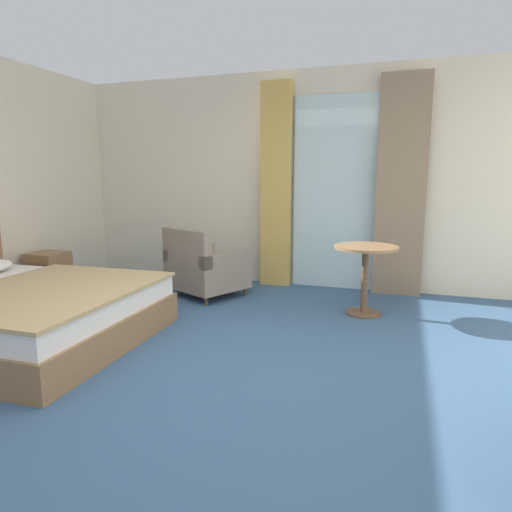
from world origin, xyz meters
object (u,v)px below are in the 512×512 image
Objects in this scene: bed at (10,310)px; armchair_by_window at (204,269)px; round_cafe_table at (365,264)px; nightstand at (49,274)px.

bed is 2.22× the size of armchair_by_window.
round_cafe_table is (1.90, -0.14, 0.20)m from armchair_by_window.
round_cafe_table reaches higher than nightstand.
bed reaches higher than nightstand.
armchair_by_window reaches higher than nightstand.
bed reaches higher than armchair_by_window.
nightstand is 0.50× the size of armchair_by_window.
nightstand is 0.72× the size of round_cafe_table.
bed is 3.16× the size of round_cafe_table.
round_cafe_table is (3.73, 0.40, 0.27)m from nightstand.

